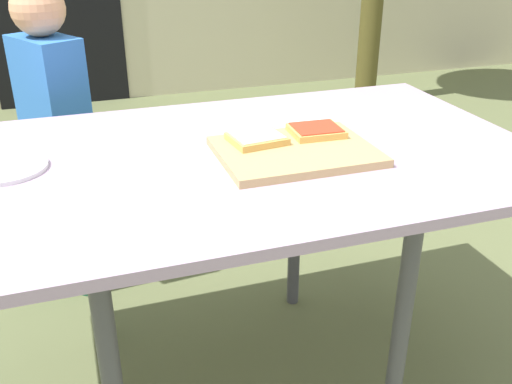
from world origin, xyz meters
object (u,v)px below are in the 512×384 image
object	(u,v)px
cutting_board	(295,151)
pizza_slice_far_left	(257,138)
plate_white_left	(3,168)
pizza_slice_far_right	(316,131)
child_left	(56,127)
plate_white_right	(304,122)
dining_table	(224,178)

from	to	relation	value
cutting_board	pizza_slice_far_left	world-z (taller)	pizza_slice_far_left
cutting_board	plate_white_left	size ratio (longest dim) A/B	1.87
pizza_slice_far_right	plate_white_left	size ratio (longest dim) A/B	0.67
cutting_board	child_left	distance (m)	0.93
plate_white_right	pizza_slice_far_left	bearing A→B (deg)	-142.80
cutting_board	plate_white_right	world-z (taller)	cutting_board
plate_white_right	dining_table	bearing A→B (deg)	-151.07
cutting_board	plate_white_left	distance (m)	0.67
pizza_slice_far_right	cutting_board	bearing A→B (deg)	-140.05
pizza_slice_far_left	plate_white_right	size ratio (longest dim) A/B	0.71
cutting_board	plate_white_right	distance (m)	0.23
cutting_board	pizza_slice_far_left	bearing A→B (deg)	139.83
dining_table	pizza_slice_far_right	bearing A→B (deg)	3.79
pizza_slice_far_right	child_left	size ratio (longest dim) A/B	0.12
pizza_slice_far_left	plate_white_left	xyz separation A→B (m)	(-0.58, 0.06, -0.02)
pizza_slice_far_right	plate_white_right	xyz separation A→B (m)	(0.03, 0.13, -0.02)
pizza_slice_far_left	pizza_slice_far_right	bearing A→B (deg)	2.27
dining_table	pizza_slice_far_left	distance (m)	0.12
dining_table	plate_white_right	distance (m)	0.32
plate_white_right	child_left	distance (m)	0.86
dining_table	plate_white_left	xyz separation A→B (m)	(-0.50, 0.07, 0.06)
plate_white_right	plate_white_left	bearing A→B (deg)	-174.30
cutting_board	child_left	xyz separation A→B (m)	(-0.55, 0.75, -0.12)
cutting_board	pizza_slice_far_right	bearing A→B (deg)	39.95
cutting_board	plate_white_right	bearing A→B (deg)	61.87
plate_white_left	child_left	size ratio (longest dim) A/B	0.18
pizza_slice_far_right	plate_white_right	distance (m)	0.14
plate_white_right	cutting_board	bearing A→B (deg)	-118.13
dining_table	pizza_slice_far_right	size ratio (longest dim) A/B	11.66
cutting_board	child_left	world-z (taller)	child_left
plate_white_right	child_left	bearing A→B (deg)	140.50
pizza_slice_far_left	pizza_slice_far_right	distance (m)	0.16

